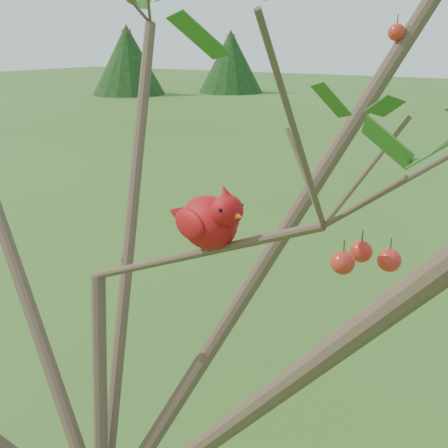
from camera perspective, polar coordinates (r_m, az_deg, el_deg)
name	(u,v)px	position (r m, az deg, el deg)	size (l,w,h in m)	color
crabapple_tree	(76,228)	(1.23, -14.78, -0.42)	(2.35, 2.05, 2.95)	#433024
cardinal	(211,221)	(1.10, -1.35, 0.34)	(0.22, 0.14, 0.16)	#B10F12
distant_trees	(429,66)	(24.98, 20.11, 14.83)	(38.35, 13.06, 3.18)	#433024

